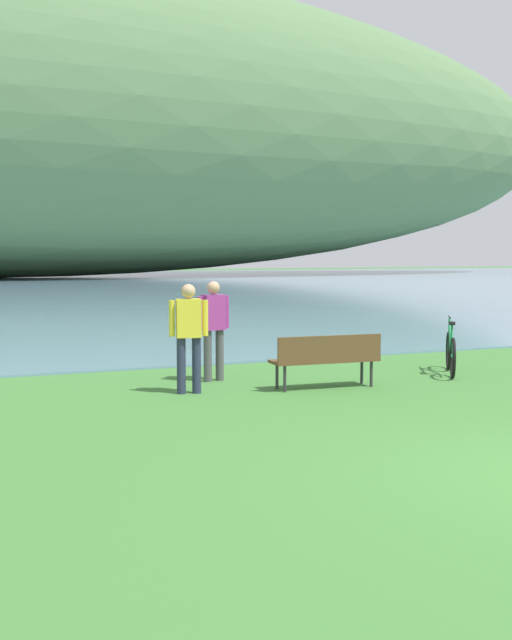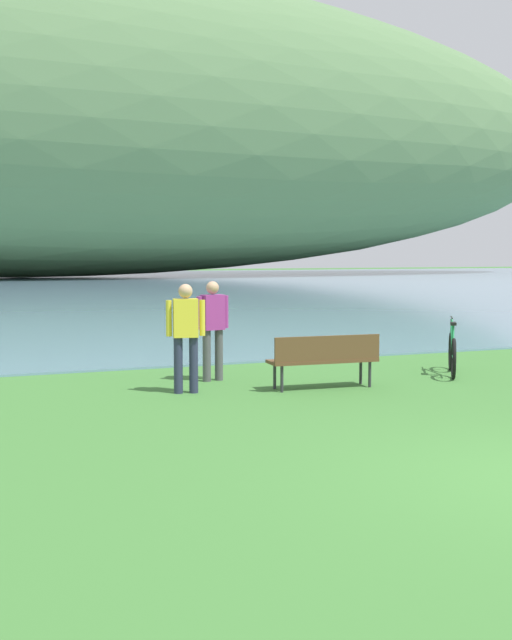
% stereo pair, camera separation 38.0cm
% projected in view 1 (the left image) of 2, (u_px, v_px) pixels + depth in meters
% --- Properties ---
extents(bay_water, '(180.00, 80.00, 0.04)m').
position_uv_depth(bay_water, '(15.00, 286.00, 52.29)').
color(bay_water, '#6B8EA8').
rests_on(bay_water, ground).
extents(park_bench_near_camera, '(1.83, 0.59, 0.88)m').
position_uv_depth(park_bench_near_camera, '(327.00, 357.00, 12.75)').
color(park_bench_near_camera, brown).
rests_on(park_bench_near_camera, ground).
extents(bicycle_leaning_near_bench, '(1.02, 1.52, 1.01)m').
position_uv_depth(bicycle_leaning_near_bench, '(451.00, 352.00, 14.31)').
color(bicycle_leaning_near_bench, black).
rests_on(bicycle_leaning_near_bench, ground).
extents(person_at_shoreline, '(0.60, 0.29, 1.71)m').
position_uv_depth(person_at_shoreline, '(214.00, 324.00, 13.46)').
color(person_at_shoreline, '#4C4C51').
rests_on(person_at_shoreline, ground).
extents(person_on_the_grass, '(0.60, 0.29, 1.71)m').
position_uv_depth(person_on_the_grass, '(189.00, 331.00, 12.26)').
color(person_on_the_grass, '#282D47').
rests_on(person_on_the_grass, ground).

